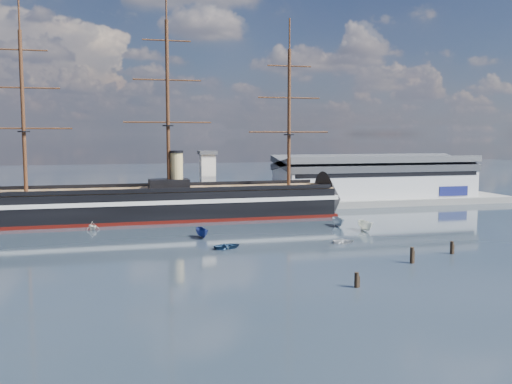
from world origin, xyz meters
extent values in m
plane|color=black|center=(0.00, 40.00, 0.00)|extent=(600.00, 600.00, 0.00)
cube|color=slate|center=(10.00, 76.00, 0.00)|extent=(180.00, 18.00, 2.00)
cube|color=#B7BABC|center=(58.00, 80.00, 7.00)|extent=(62.00, 20.00, 10.00)
cube|color=#3F4247|center=(58.00, 80.00, 12.60)|extent=(63.00, 21.00, 2.00)
cube|color=silver|center=(3.00, 73.00, 9.00)|extent=(4.00, 4.00, 14.00)
cube|color=#3F4247|center=(3.00, 73.00, 16.50)|extent=(5.00, 5.00, 1.00)
cube|color=black|center=(-11.24, 60.00, 4.00)|extent=(88.07, 16.42, 7.00)
cube|color=silver|center=(-11.24, 60.00, 5.20)|extent=(90.08, 16.67, 1.00)
cube|color=#420B07|center=(-11.24, 60.00, 0.35)|extent=(90.08, 16.63, 0.90)
cone|color=black|center=(35.26, 60.00, 3.70)|extent=(11.07, 15.73, 15.68)
cube|color=brown|center=(-11.24, 60.00, 7.60)|extent=(88.07, 15.14, 0.40)
cube|color=black|center=(-9.24, 60.00, 9.00)|extent=(10.03, 6.05, 2.50)
cylinder|color=tan|center=(-7.24, 60.00, 12.50)|extent=(3.20, 3.20, 9.00)
cylinder|color=#381E0F|center=(-43.24, 60.00, 26.80)|extent=(0.90, 0.90, 38.00)
cylinder|color=#381E0F|center=(-9.24, 60.00, 28.80)|extent=(0.90, 0.90, 42.00)
cylinder|color=#381E0F|center=(22.76, 60.00, 25.80)|extent=(0.90, 0.90, 36.00)
imported|color=navy|center=(-5.49, 31.49, 0.00)|extent=(6.68, 2.85, 2.61)
imported|color=navy|center=(-2.63, 19.20, 0.00)|extent=(2.18, 3.55, 1.55)
imported|color=gray|center=(28.09, 38.39, 0.00)|extent=(6.74, 2.99, 2.62)
imported|color=beige|center=(-27.93, 48.00, 0.00)|extent=(6.21, 4.43, 2.09)
imported|color=silver|center=(20.77, 18.50, 0.00)|extent=(1.48, 2.76, 1.22)
imported|color=white|center=(31.49, 30.92, 0.00)|extent=(7.16, 2.84, 2.83)
cylinder|color=black|center=(9.30, -12.44, 0.00)|extent=(0.64, 0.64, 2.88)
cylinder|color=black|center=(24.75, -0.80, 0.00)|extent=(0.64, 0.64, 3.43)
cylinder|color=black|center=(35.65, 4.09, 0.00)|extent=(0.64, 0.64, 3.02)
camera|label=1|loc=(-24.57, -85.09, 21.61)|focal=40.00mm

